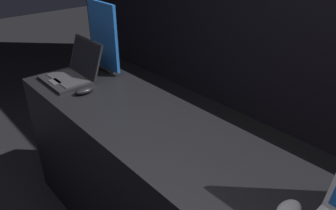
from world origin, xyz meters
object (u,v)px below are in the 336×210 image
(laptop_front, at_px, (73,71))
(promo_stand_front, at_px, (104,39))
(mouse_front, at_px, (84,90))
(mouse_back, at_px, (289,210))

(laptop_front, relative_size, promo_stand_front, 0.73)
(mouse_front, bearing_deg, promo_stand_front, 128.06)
(laptop_front, bearing_deg, promo_stand_front, 90.00)
(laptop_front, bearing_deg, mouse_front, -13.19)
(mouse_front, relative_size, promo_stand_front, 0.25)
(laptop_front, relative_size, mouse_front, 2.87)
(mouse_front, xyz_separation_m, promo_stand_front, (-0.23, 0.30, 0.20))
(promo_stand_front, relative_size, mouse_back, 4.11)
(laptop_front, distance_m, promo_stand_front, 0.29)
(laptop_front, xyz_separation_m, mouse_front, (0.23, -0.05, -0.04))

